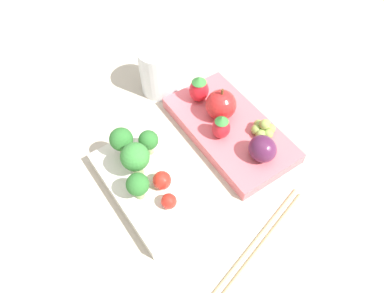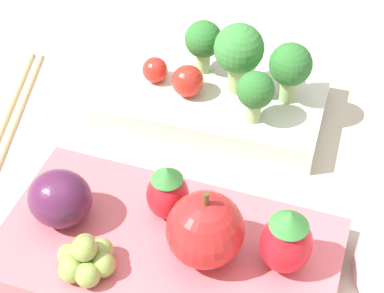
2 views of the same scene
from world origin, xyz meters
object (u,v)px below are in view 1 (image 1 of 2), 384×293
broccoli_floret_3 (135,158)px  drinking_cup (159,70)px  broccoli_floret_1 (149,141)px  cherry_tomato_0 (169,201)px  strawberry_1 (221,127)px  bento_box_savoury (150,185)px  bento_box_fruit (229,129)px  chopsticks_pair (258,244)px  strawberry_0 (199,89)px  broccoli_floret_2 (121,140)px  grape_cluster (263,129)px  plum (263,149)px  apple (221,105)px  cherry_tomato_1 (162,180)px  broccoli_floret_0 (138,185)px

broccoli_floret_3 → drinking_cup: (0.16, -0.13, -0.02)m
broccoli_floret_1 → cherry_tomato_0: size_ratio=2.07×
strawberry_1 → broccoli_floret_3: bearing=86.4°
bento_box_savoury → strawberry_1: bearing=-85.5°
bento_box_savoury → bento_box_fruit: (0.02, -0.16, -0.00)m
drinking_cup → bento_box_savoury: bearing=144.8°
cherry_tomato_0 → chopsticks_pair: bearing=-145.4°
bento_box_fruit → broccoli_floret_1: size_ratio=5.03×
cherry_tomato_0 → strawberry_0: (0.15, -0.15, 0.01)m
broccoli_floret_2 → chopsticks_pair: size_ratio=0.26×
grape_cluster → plum: bearing=135.6°
grape_cluster → drinking_cup: bearing=20.6°
broccoli_floret_1 → grape_cluster: size_ratio=1.15×
broccoli_floret_1 → broccoli_floret_2: (0.02, 0.03, 0.00)m
apple → drinking_cup: 0.14m
broccoli_floret_1 → bento_box_fruit: bearing=-99.8°
broccoli_floret_3 → strawberry_0: size_ratio=1.21×
bento_box_fruit → cherry_tomato_0: (-0.07, 0.16, 0.02)m
cherry_tomato_0 → chopsticks_pair: 0.13m
bento_box_savoury → apple: apple is taller
bento_box_savoury → cherry_tomato_1: bearing=-145.0°
bento_box_fruit → broccoli_floret_2: size_ratio=4.29×
bento_box_fruit → chopsticks_pair: bearing=153.9°
broccoli_floret_2 → broccoli_floret_3: bearing=-179.2°
broccoli_floret_2 → grape_cluster: 0.22m
bento_box_fruit → cherry_tomato_0: 0.18m
chopsticks_pair → broccoli_floret_2: bearing=21.0°
broccoli_floret_1 → chopsticks_pair: broccoli_floret_1 is taller
bento_box_savoury → cherry_tomato_0: (-0.05, -0.00, 0.02)m
bento_box_savoury → cherry_tomato_1: 0.03m
cherry_tomato_0 → cherry_tomato_1: bearing=-14.9°
bento_box_fruit → broccoli_floret_2: (0.04, 0.17, 0.05)m
bento_box_fruit → drinking_cup: size_ratio=2.59×
apple → strawberry_0: size_ratio=1.15×
cherry_tomato_0 → plum: size_ratio=0.50×
broccoli_floret_0 → broccoli_floret_3: 0.04m
strawberry_0 → grape_cluster: size_ratio=1.30×
broccoli_floret_3 → apple: bearing=-81.3°
cherry_tomato_0 → plum: 0.16m
broccoli_floret_0 → broccoli_floret_2: broccoli_floret_2 is taller
bento_box_savoury → broccoli_floret_1: bearing=-32.1°
broccoli_floret_3 → cherry_tomato_0: (-0.07, -0.01, -0.03)m
cherry_tomato_0 → apple: bearing=-59.1°
plum → bento_box_savoury: bearing=71.0°
bento_box_savoury → bento_box_fruit: bearing=-83.3°
strawberry_1 → plum: strawberry_1 is taller
broccoli_floret_1 → broccoli_floret_2: broccoli_floret_2 is taller
broccoli_floret_3 → chopsticks_pair: broccoli_floret_3 is taller
strawberry_1 → chopsticks_pair: size_ratio=0.22×
broccoli_floret_3 → cherry_tomato_1: size_ratio=2.32×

